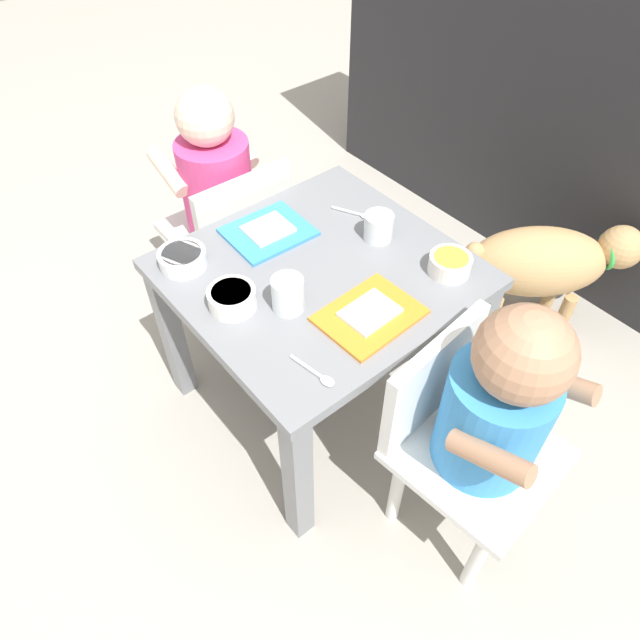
{
  "coord_description": "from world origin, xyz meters",
  "views": [
    {
      "loc": [
        0.69,
        -0.57,
        1.24
      ],
      "look_at": [
        0.0,
        0.0,
        0.28
      ],
      "focal_mm": 32.41,
      "sensor_mm": 36.0,
      "label": 1
    }
  ],
  "objects": [
    {
      "name": "ground_plane",
      "position": [
        0.0,
        0.0,
        0.0
      ],
      "size": [
        7.0,
        7.0,
        0.0
      ],
      "primitive_type": "plane",
      "color": "#9E998E"
    },
    {
      "name": "kitchen_cabinet_back",
      "position": [
        0.0,
        1.03,
        0.47
      ],
      "size": [
        1.73,
        0.37,
        0.94
      ],
      "primitive_type": "cube",
      "color": "#232326",
      "rests_on": "ground"
    },
    {
      "name": "dining_table",
      "position": [
        0.0,
        0.0,
        0.36
      ],
      "size": [
        0.55,
        0.57,
        0.44
      ],
      "color": "slate",
      "rests_on": "ground"
    },
    {
      "name": "seated_child_left",
      "position": [
        -0.44,
        0.03,
        0.4
      ],
      "size": [
        0.28,
        0.28,
        0.65
      ],
      "color": "silver",
      "rests_on": "ground"
    },
    {
      "name": "seated_child_right",
      "position": [
        0.44,
        0.02,
        0.4
      ],
      "size": [
        0.31,
        0.31,
        0.64
      ],
      "color": "silver",
      "rests_on": "ground"
    },
    {
      "name": "dog",
      "position": [
        0.17,
        0.63,
        0.22
      ],
      "size": [
        0.37,
        0.42,
        0.33
      ],
      "color": "tan",
      "rests_on": "ground"
    },
    {
      "name": "food_tray_left",
      "position": [
        -0.16,
        -0.01,
        0.44
      ],
      "size": [
        0.16,
        0.18,
        0.02
      ],
      "color": "#388CD8",
      "rests_on": "dining_table"
    },
    {
      "name": "food_tray_right",
      "position": [
        0.16,
        -0.01,
        0.44
      ],
      "size": [
        0.15,
        0.19,
        0.02
      ],
      "color": "orange",
      "rests_on": "dining_table"
    },
    {
      "name": "water_cup_left",
      "position": [
        -0.0,
        0.16,
        0.46
      ],
      "size": [
        0.06,
        0.06,
        0.06
      ],
      "color": "white",
      "rests_on": "dining_table"
    },
    {
      "name": "water_cup_right",
      "position": [
        0.05,
        -0.12,
        0.47
      ],
      "size": [
        0.06,
        0.06,
        0.07
      ],
      "color": "white",
      "rests_on": "dining_table"
    },
    {
      "name": "veggie_bowl_far",
      "position": [
        -0.19,
        -0.21,
        0.46
      ],
      "size": [
        0.1,
        0.1,
        0.03
      ],
      "color": "white",
      "rests_on": "dining_table"
    },
    {
      "name": "veggie_bowl_near",
      "position": [
        0.17,
        0.2,
        0.46
      ],
      "size": [
        0.09,
        0.09,
        0.04
      ],
      "color": "white",
      "rests_on": "dining_table"
    },
    {
      "name": "cereal_bowl_left_side",
      "position": [
        -0.02,
        -0.2,
        0.46
      ],
      "size": [
        0.09,
        0.09,
        0.04
      ],
      "color": "white",
      "rests_on": "dining_table"
    },
    {
      "name": "spoon_by_left_tray",
      "position": [
        0.21,
        -0.18,
        0.44
      ],
      "size": [
        0.1,
        0.03,
        0.01
      ],
      "color": "silver",
      "rests_on": "dining_table"
    },
    {
      "name": "spoon_by_right_tray",
      "position": [
        -0.09,
        0.18,
        0.44
      ],
      "size": [
        0.09,
        0.06,
        0.01
      ],
      "color": "silver",
      "rests_on": "dining_table"
    }
  ]
}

